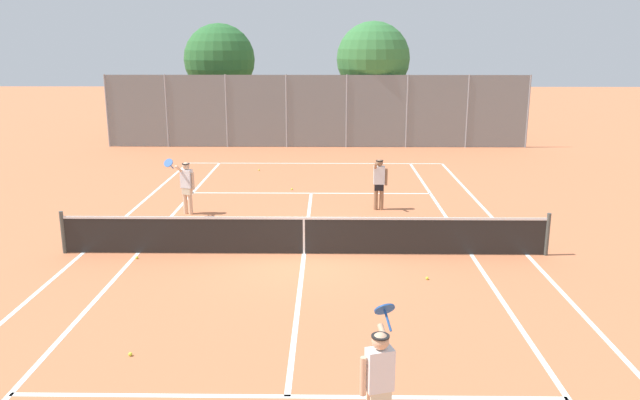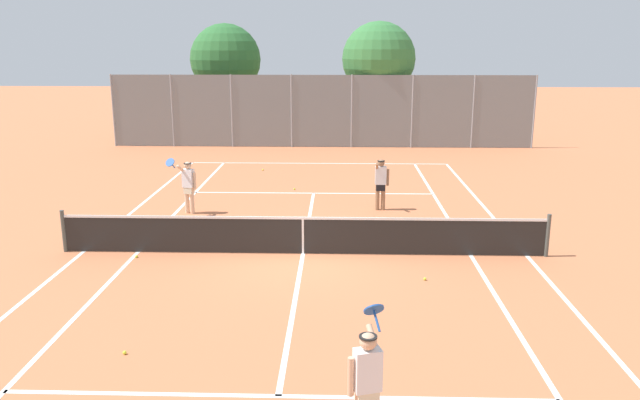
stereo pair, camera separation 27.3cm
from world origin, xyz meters
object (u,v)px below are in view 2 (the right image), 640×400
object	(u,v)px
tennis_net	(303,234)
player_near_side	(367,382)
player_far_left	(188,184)
loose_tennis_ball_1	(294,189)
loose_tennis_ball_0	(125,353)
loose_tennis_ball_5	(263,170)
loose_tennis_ball_3	(136,256)
loose_tennis_ball_2	(425,279)
tree_behind_left	(224,61)
tree_behind_right	(377,61)
loose_tennis_ball_4	(130,225)
player_far_right	(381,181)

from	to	relation	value
tennis_net	player_near_side	distance (m)	7.64
player_far_left	loose_tennis_ball_1	bearing A→B (deg)	47.16
loose_tennis_ball_0	loose_tennis_ball_5	size ratio (longest dim) A/B	1.00
loose_tennis_ball_0	loose_tennis_ball_3	xyz separation A→B (m)	(-1.33, 4.80, 0.00)
player_far_left	loose_tennis_ball_0	world-z (taller)	player_far_left
loose_tennis_ball_2	tree_behind_left	bearing A→B (deg)	110.95
player_near_side	tree_behind_left	xyz separation A→B (m)	(-6.59, 27.08, 3.19)
loose_tennis_ball_0	tree_behind_right	world-z (taller)	tree_behind_right
loose_tennis_ball_2	loose_tennis_ball_4	bearing A→B (deg)	153.50
player_far_right	tree_behind_right	distance (m)	14.09
loose_tennis_ball_3	tree_behind_left	distance (m)	20.42
player_near_side	loose_tennis_ball_2	xyz separation A→B (m)	(1.54, 5.85, -0.89)
loose_tennis_ball_0	loose_tennis_ball_2	bearing A→B (deg)	32.75
tennis_net	loose_tennis_ball_3	world-z (taller)	tennis_net
player_far_right	loose_tennis_ball_0	distance (m)	10.68
loose_tennis_ball_1	player_far_left	bearing A→B (deg)	-132.84
player_near_side	loose_tennis_ball_1	xyz separation A→B (m)	(-1.94, 14.41, -0.89)
loose_tennis_ball_5	player_far_right	bearing A→B (deg)	-53.81
tree_behind_left	player_near_side	bearing A→B (deg)	-76.32
player_far_right	tree_behind_left	bearing A→B (deg)	116.17
loose_tennis_ball_2	loose_tennis_ball_5	distance (m)	12.96
player_far_right	loose_tennis_ball_4	world-z (taller)	player_far_right
loose_tennis_ball_5	tree_behind_left	size ratio (longest dim) A/B	0.01
player_far_left	loose_tennis_ball_3	xyz separation A→B (m)	(-0.35, -4.07, -0.89)
tree_behind_right	tree_behind_left	bearing A→B (deg)	168.92
loose_tennis_ball_1	loose_tennis_ball_0	bearing A→B (deg)	-99.41
loose_tennis_ball_1	tree_behind_left	bearing A→B (deg)	110.15
loose_tennis_ball_2	tree_behind_left	xyz separation A→B (m)	(-8.13, 21.23, 4.08)
tennis_net	player_far_left	distance (m)	5.21
tennis_net	tree_behind_left	distance (m)	20.59
player_far_left	loose_tennis_ball_5	bearing A→B (deg)	77.62
loose_tennis_ball_1	loose_tennis_ball_4	xyz separation A→B (m)	(-4.37, -4.65, 0.00)
loose_tennis_ball_4	tree_behind_right	distance (m)	18.06
player_near_side	loose_tennis_ball_4	world-z (taller)	player_near_side
player_near_side	loose_tennis_ball_5	size ratio (longest dim) A/B	26.88
loose_tennis_ball_5	tree_behind_left	bearing A→B (deg)	108.56
tennis_net	player_far_left	xyz separation A→B (m)	(-3.68, 3.66, 0.42)
loose_tennis_ball_1	loose_tennis_ball_5	world-z (taller)	same
loose_tennis_ball_3	tennis_net	bearing A→B (deg)	5.82
loose_tennis_ball_0	loose_tennis_ball_5	bearing A→B (deg)	88.27
tennis_net	player_near_side	xyz separation A→B (m)	(1.25, -7.53, 0.42)
loose_tennis_ball_1	loose_tennis_ball_5	bearing A→B (deg)	114.32
loose_tennis_ball_3	loose_tennis_ball_5	world-z (taller)	same
player_far_right	loose_tennis_ball_0	xyz separation A→B (m)	(-4.87, -9.46, -0.88)
loose_tennis_ball_0	tree_behind_right	xyz separation A→B (m)	(5.49, 23.17, 4.13)
loose_tennis_ball_2	loose_tennis_ball_4	size ratio (longest dim) A/B	1.00
player_far_left	loose_tennis_ball_4	xyz separation A→B (m)	(-1.38, -1.43, -0.89)
tree_behind_left	player_far_left	bearing A→B (deg)	-84.02
player_near_side	loose_tennis_ball_0	size ratio (longest dim) A/B	26.88
tennis_net	player_near_side	world-z (taller)	player_near_side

